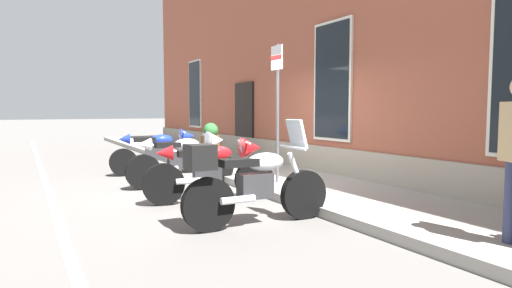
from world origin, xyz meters
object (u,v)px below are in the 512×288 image
motorcycle_red_sport (215,167)px  motorcycle_white_sport (186,157)px  barrel_planter (211,144)px  parking_sign (277,94)px  motorcycle_silver_touring (251,182)px  motorcycle_blue_sport (161,150)px

motorcycle_red_sport → motorcycle_white_sport: bearing=177.7°
motorcycle_white_sport → barrel_planter: bearing=148.7°
parking_sign → motorcycle_silver_touring: bearing=-38.6°
motorcycle_white_sport → parking_sign: (1.16, 1.37, 1.21)m
motorcycle_white_sport → barrel_planter: 3.18m
motorcycle_blue_sport → motorcycle_silver_touring: 4.99m
motorcycle_red_sport → barrel_planter: 4.64m
motorcycle_blue_sport → barrel_planter: (-0.92, 1.63, 0.01)m
motorcycle_white_sport → motorcycle_red_sport: (1.59, -0.06, -0.01)m
motorcycle_silver_touring → motorcycle_red_sport: bearing=173.6°
motorcycle_blue_sport → motorcycle_white_sport: size_ratio=0.99×
motorcycle_silver_touring → parking_sign: size_ratio=0.81×
motorcycle_white_sport → motorcycle_red_sport: bearing=-2.3°
motorcycle_red_sport → barrel_planter: barrel_planter is taller
motorcycle_white_sport → parking_sign: bearing=49.7°
parking_sign → barrel_planter: size_ratio=2.54×
motorcycle_blue_sport → motorcycle_silver_touring: size_ratio=1.04×
motorcycle_white_sport → motorcycle_silver_touring: (3.19, -0.24, -0.01)m
barrel_planter → motorcycle_red_sport: bearing=-21.7°
motorcycle_blue_sport → barrel_planter: barrel_planter is taller
barrel_planter → parking_sign: bearing=-4.1°
motorcycle_red_sport → barrel_planter: size_ratio=2.15×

